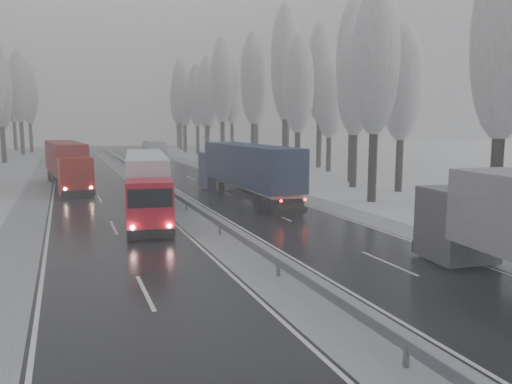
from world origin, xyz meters
TOP-DOWN VIEW (x-y plane):
  - carriageway_right at (5.25, 30.00)m, footprint 7.50×200.00m
  - carriageway_left at (-5.25, 30.00)m, footprint 7.50×200.00m
  - median_slush at (0.00, 30.00)m, footprint 3.00×200.00m
  - shoulder_right at (10.20, 30.00)m, footprint 2.40×200.00m
  - shoulder_left at (-10.20, 30.00)m, footprint 2.40×200.00m
  - median_guardrail at (0.00, 29.99)m, footprint 0.12×200.00m
  - tree_16 at (15.04, 15.67)m, footprint 3.60×3.60m
  - tree_18 at (14.51, 27.03)m, footprint 3.60×3.60m
  - tree_19 at (20.02, 31.03)m, footprint 3.60×3.60m
  - tree_20 at (17.90, 35.17)m, footprint 3.60×3.60m
  - tree_21 at (20.12, 39.17)m, footprint 3.60×3.60m
  - tree_22 at (17.02, 45.60)m, footprint 3.60×3.60m
  - tree_23 at (23.31, 49.60)m, footprint 3.60×3.60m
  - tree_24 at (17.90, 51.02)m, footprint 3.60×3.60m
  - tree_25 at (24.81, 55.02)m, footprint 3.60×3.60m
  - tree_26 at (17.56, 61.27)m, footprint 3.60×3.60m
  - tree_27 at (24.72, 65.27)m, footprint 3.60×3.60m
  - tree_28 at (16.34, 71.95)m, footprint 3.60×3.60m
  - tree_29 at (23.71, 75.95)m, footprint 3.60×3.60m
  - tree_30 at (16.56, 81.70)m, footprint 3.60×3.60m
  - tree_31 at (22.48, 85.70)m, footprint 3.60×3.60m
  - tree_32 at (16.63, 89.21)m, footprint 3.60×3.60m
  - tree_33 at (19.77, 93.21)m, footprint 3.60×3.60m
  - tree_34 at (15.73, 96.32)m, footprint 3.60×3.60m
  - tree_35 at (24.94, 100.32)m, footprint 3.60×3.60m
  - tree_36 at (17.04, 106.16)m, footprint 3.60×3.60m
  - tree_37 at (24.02, 110.16)m, footprint 3.60×3.60m
  - tree_38 at (18.73, 116.73)m, footprint 3.60×3.60m
  - tree_39 at (21.55, 120.73)m, footprint 3.60×3.60m
  - tree_74 at (-15.07, 99.33)m, footprint 3.60×3.60m
  - tree_76 at (-14.05, 108.72)m, footprint 3.60×3.60m
  - tree_77 at (-19.66, 112.72)m, footprint 3.60×3.60m
  - tree_78 at (-17.56, 115.31)m, footprint 3.60×3.60m
  - tree_79 at (-20.33, 119.31)m, footprint 3.60×3.60m
  - truck_blue_box at (5.54, 31.52)m, footprint 3.37×17.30m
  - truck_cream_box at (5.85, 30.61)m, footprint 2.37×14.23m
  - box_truck_distant at (6.20, 77.79)m, footprint 2.67×8.41m
  - truck_red_white at (-2.72, 27.62)m, footprint 4.43×15.71m
  - truck_red_red at (-7.57, 44.53)m, footprint 4.14×16.75m

SIDE VIEW (x-z plane):
  - carriageway_right at x=5.25m, z-range 0.00..0.03m
  - carriageway_left at x=-5.25m, z-range 0.00..0.03m
  - median_slush at x=0.00m, z-range 0.00..0.04m
  - shoulder_right at x=10.20m, z-range 0.00..0.04m
  - shoulder_left at x=-10.20m, z-range 0.00..0.04m
  - median_guardrail at x=0.00m, z-range 0.22..0.98m
  - box_truck_distant at x=6.20m, z-range 0.03..3.16m
  - truck_cream_box at x=5.85m, z-range 0.30..3.94m
  - truck_red_white at x=-2.72m, z-range 0.33..4.33m
  - truck_red_red at x=-7.57m, z-range 0.36..4.62m
  - truck_blue_box at x=5.54m, z-range 0.37..4.78m
  - tree_23 at x=23.31m, z-range 1.99..15.54m
  - tree_77 at x=-19.66m, z-range 2.10..16.42m
  - tree_33 at x=19.77m, z-range 2.10..16.42m
  - tree_19 at x=20.02m, z-range 2.13..16.70m
  - tree_20 at x=17.90m, z-range 2.29..18.00m
  - tree_22 at x=17.02m, z-range 2.31..18.17m
  - tree_39 at x=21.55m, z-range 2.36..18.54m
  - tree_37 at x=24.02m, z-range 2.38..18.75m
  - tree_16 at x=15.04m, z-range 2.40..18.93m
  - tree_18 at x=14.51m, z-range 2.41..18.99m
  - tree_79 at x=-20.33m, z-range 2.48..19.54m
  - tree_32 at x=16.63m, z-range 2.51..19.85m
  - tree_27 at x=24.72m, z-range 2.55..20.17m
  - tree_34 at x=15.73m, z-range 2.55..20.19m
  - tree_30 at x=16.56m, z-range 2.59..20.45m
  - tree_38 at x=18.73m, z-range 2.60..20.58m
  - tree_29 at x=23.71m, z-range 2.62..20.73m
  - tree_35 at x=24.94m, z-range 2.64..20.89m
  - tree_76 at x=-14.05m, z-range 2.68..21.23m
  - tree_31 at x=22.48m, z-range 2.68..21.26m
  - tree_21 at x=20.12m, z-range 2.69..21.31m
  - tree_26 at x=17.56m, z-range 2.71..21.49m
  - tree_25 at x=24.81m, z-range 2.80..22.24m
  - tree_78 at x=-17.56m, z-range 2.81..22.37m
  - tree_28 at x=16.34m, z-range 2.82..22.45m
  - tree_74 at x=-15.07m, z-range 2.83..22.52m
  - tree_36 at x=17.04m, z-range 2.91..23.13m
  - tree_24 at x=17.90m, z-range 2.94..23.43m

